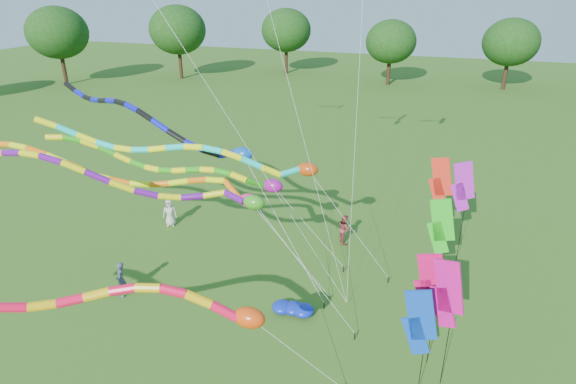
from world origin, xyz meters
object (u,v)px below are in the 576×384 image
(tube_kite_red, at_px, (114,304))
(person_c, at_px, (345,229))
(tube_kite_orange, at_px, (148,178))
(person_a, at_px, (170,213))
(person_b, at_px, (121,280))
(blue_nylon_heap, at_px, (290,307))

(tube_kite_red, xyz_separation_m, person_c, (4.24, 12.44, -3.10))
(tube_kite_red, bearing_deg, person_c, 49.12)
(tube_kite_orange, bearing_deg, person_a, 108.66)
(person_c, bearing_deg, tube_kite_orange, 104.99)
(person_a, relative_size, person_b, 0.96)
(person_b, xyz_separation_m, person_c, (8.05, 7.63, -0.03))
(person_c, bearing_deg, person_b, 106.46)
(tube_kite_red, distance_m, person_b, 6.86)
(person_a, distance_m, person_b, 6.57)
(tube_kite_orange, bearing_deg, person_b, -136.63)
(tube_kite_orange, xyz_separation_m, blue_nylon_heap, (6.15, -0.07, -4.90))
(tube_kite_red, distance_m, tube_kite_orange, 6.83)
(person_b, bearing_deg, tube_kite_orange, 111.26)
(tube_kite_red, relative_size, person_c, 8.01)
(blue_nylon_heap, distance_m, person_c, 6.46)
(tube_kite_red, bearing_deg, person_b, 106.32)
(blue_nylon_heap, bearing_deg, tube_kite_orange, 179.36)
(person_a, relative_size, person_c, 1.00)
(blue_nylon_heap, bearing_deg, person_b, -170.12)
(tube_kite_orange, height_order, person_c, tube_kite_orange)
(blue_nylon_heap, relative_size, person_c, 1.01)
(blue_nylon_heap, height_order, person_c, person_c)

